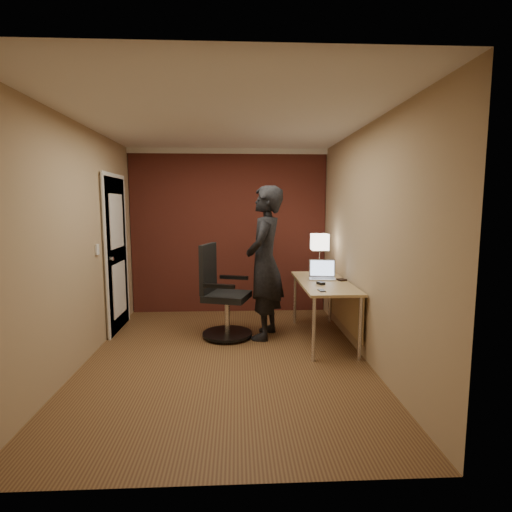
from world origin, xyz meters
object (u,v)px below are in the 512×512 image
desk_lamp (320,242)px  mouse (321,283)px  desk (329,292)px  wallet (341,280)px  phone (322,290)px  person (265,263)px  office_chair (222,297)px  laptop (322,273)px

desk_lamp → mouse: 0.94m
desk → mouse: size_ratio=15.00×
mouse → wallet: bearing=13.3°
phone → desk_lamp: bearing=72.6°
desk → person: person is taller
desk_lamp → office_chair: 1.56m
desk → wallet: (0.16, 0.05, 0.14)m
desk_lamp → mouse: desk_lamp is taller
laptop → person: 0.76m
mouse → office_chair: size_ratio=0.09×
desk → desk_lamp: 0.85m
phone → office_chair: (-1.12, 0.68, -0.23)m
phone → laptop: bearing=70.4°
mouse → phone: (-0.06, -0.34, -0.01)m
phone → wallet: (0.37, 0.58, 0.01)m
laptop → wallet: size_ratio=3.34×
desk_lamp → mouse: bearing=-100.3°
laptop → person: size_ratio=0.19×
desk_lamp → phone: 1.27m
desk_lamp → person: (-0.79, -0.52, -0.20)m
phone → wallet: 0.69m
laptop → desk_lamp: bearing=83.2°
desk_lamp → laptop: desk_lamp is taller
mouse → phone: 0.35m
desk_lamp → person: bearing=-146.7°
wallet → office_chair: bearing=176.0°
mouse → wallet: mouse is taller
mouse → desk_lamp: bearing=55.7°
desk → mouse: bearing=-128.7°
office_chair → wallet: bearing=-4.0°
laptop → phone: bearing=-102.6°
wallet → office_chair: office_chair is taller
desk_lamp → phone: size_ratio=4.65×
mouse → office_chair: bearing=140.0°
desk → person: (-0.79, 0.13, 0.34)m
office_chair → person: size_ratio=0.61×
office_chair → person: person is taller
desk_lamp → laptop: bearing=-96.8°
phone → person: size_ratio=0.06×
mouse → office_chair: office_chair is taller
phone → person: person is taller
mouse → office_chair: 1.25m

